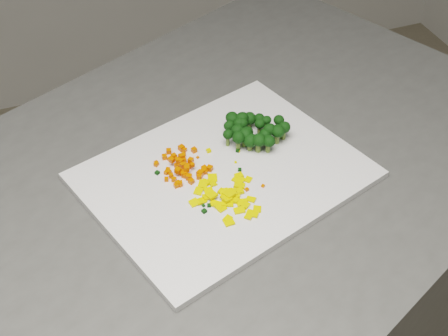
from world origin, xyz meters
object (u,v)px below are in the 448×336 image
object	(u,v)px
counter_block	(229,317)
carrot_pile	(181,162)
cutting_board	(224,175)
broccoli_pile	(258,126)
pepper_pile	(226,195)

from	to	relation	value
counter_block	carrot_pile	distance (m)	0.48
cutting_board	carrot_pile	xyz separation A→B (m)	(-0.06, 0.03, 0.02)
cutting_board	broccoli_pile	bearing A→B (deg)	36.41
cutting_board	counter_block	bearing A→B (deg)	55.78
cutting_board	broccoli_pile	size ratio (longest dim) A/B	3.75
counter_block	broccoli_pile	xyz separation A→B (m)	(0.05, 0.02, 0.49)
pepper_pile	carrot_pile	bearing A→B (deg)	116.11
counter_block	pepper_pile	size ratio (longest dim) A/B	9.99
counter_block	carrot_pile	bearing A→B (deg)	-175.72
counter_block	carrot_pile	size ratio (longest dim) A/B	11.58
counter_block	cutting_board	xyz separation A→B (m)	(-0.03, -0.04, 0.46)
cutting_board	pepper_pile	world-z (taller)	pepper_pile
carrot_pile	pepper_pile	bearing A→B (deg)	-63.89
counter_block	pepper_pile	distance (m)	0.48
broccoli_pile	pepper_pile	bearing A→B (deg)	-130.76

